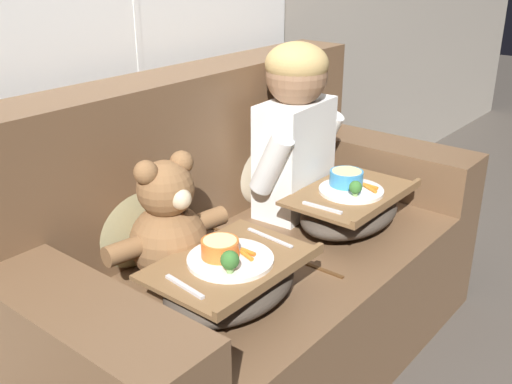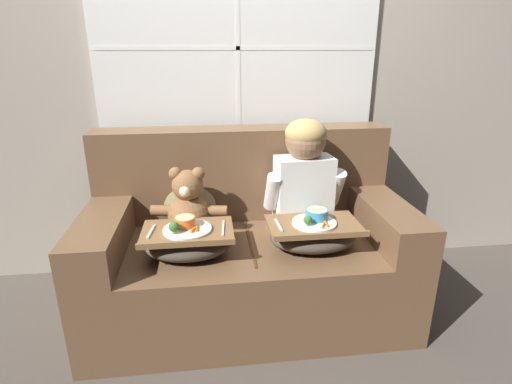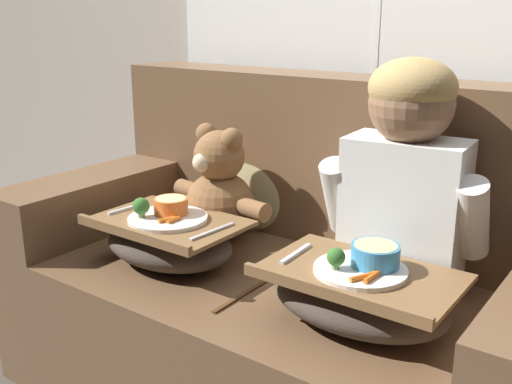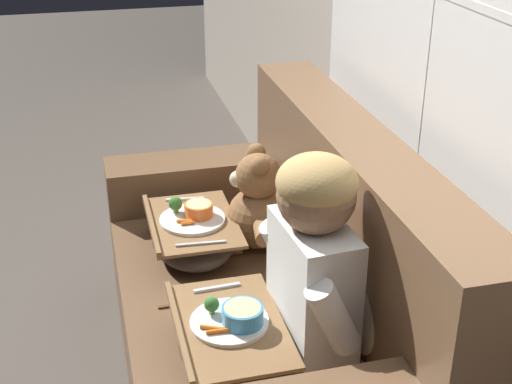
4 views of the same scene
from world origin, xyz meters
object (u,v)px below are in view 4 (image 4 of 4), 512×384
object	(u,v)px
lap_tray_teddy	(193,235)
throw_pillow_behind_teddy	(303,199)
throw_pillow_behind_child	(367,292)
teddy_bear	(257,206)
couch	(276,316)
lap_tray_child	(230,341)
child_figure	(314,249)

from	to	relation	value
lap_tray_teddy	throw_pillow_behind_teddy	bearing A→B (deg)	89.89
throw_pillow_behind_child	teddy_bear	xyz separation A→B (m)	(-0.63, -0.17, -0.01)
throw_pillow_behind_teddy	couch	bearing A→B (deg)	-30.50
couch	lap_tray_teddy	bearing A→B (deg)	-144.12
throw_pillow_behind_child	throw_pillow_behind_teddy	distance (m)	0.63
throw_pillow_behind_teddy	lap_tray_teddy	world-z (taller)	throw_pillow_behind_teddy
couch	lap_tray_teddy	world-z (taller)	couch
couch	lap_tray_teddy	size ratio (longest dim) A/B	3.84
lap_tray_child	lap_tray_teddy	xyz separation A→B (m)	(-0.63, -0.00, -0.00)
couch	throw_pillow_behind_teddy	size ratio (longest dim) A/B	4.54
throw_pillow_behind_child	teddy_bear	world-z (taller)	teddy_bear
throw_pillow_behind_teddy	teddy_bear	bearing A→B (deg)	-90.25
couch	lap_tray_teddy	xyz separation A→B (m)	(-0.31, -0.23, 0.17)
child_figure	lap_tray_teddy	xyz separation A→B (m)	(-0.63, -0.24, -0.27)
lap_tray_teddy	couch	bearing A→B (deg)	35.88
throw_pillow_behind_child	lap_tray_teddy	xyz separation A→B (m)	(-0.63, -0.41, -0.10)
throw_pillow_behind_teddy	lap_tray_teddy	distance (m)	0.42
teddy_bear	lap_tray_teddy	size ratio (longest dim) A/B	0.94
throw_pillow_behind_teddy	teddy_bear	xyz separation A→B (m)	(-0.00, -0.17, -0.01)
throw_pillow_behind_child	teddy_bear	distance (m)	0.65
teddy_bear	lap_tray_teddy	distance (m)	0.25
couch	throw_pillow_behind_teddy	distance (m)	0.45
child_figure	lap_tray_teddy	bearing A→B (deg)	-158.96
lap_tray_child	lap_tray_teddy	size ratio (longest dim) A/B	1.05
couch	lap_tray_child	world-z (taller)	couch
throw_pillow_behind_child	child_figure	distance (m)	0.24
throw_pillow_behind_teddy	lap_tray_teddy	size ratio (longest dim) A/B	0.84
lap_tray_child	child_figure	bearing A→B (deg)	90.12
throw_pillow_behind_teddy	teddy_bear	distance (m)	0.18
lap_tray_teddy	lap_tray_child	bearing A→B (deg)	0.06
teddy_bear	lap_tray_teddy	bearing A→B (deg)	-90.00
throw_pillow_behind_teddy	teddy_bear	size ratio (longest dim) A/B	0.90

